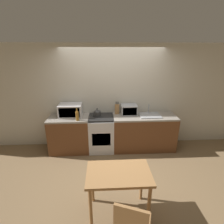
% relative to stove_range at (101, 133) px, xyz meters
% --- Properties ---
extents(ground_plane, '(16.00, 16.00, 0.00)m').
position_rel_stove_range_xyz_m(ground_plane, '(0.29, -0.85, -0.45)').
color(ground_plane, brown).
extents(wall_back, '(10.00, 0.06, 2.60)m').
position_rel_stove_range_xyz_m(wall_back, '(0.29, 0.34, 0.85)').
color(wall_back, beige).
rests_on(wall_back, ground_plane).
extents(counter_left_run, '(0.97, 0.62, 0.90)m').
position_rel_stove_range_xyz_m(counter_left_run, '(-0.79, 0.00, 0.00)').
color(counter_left_run, brown).
rests_on(counter_left_run, ground_plane).
extents(counter_right_run, '(1.56, 0.62, 0.90)m').
position_rel_stove_range_xyz_m(counter_right_run, '(1.08, 0.00, 0.00)').
color(counter_right_run, brown).
rests_on(counter_right_run, ground_plane).
extents(stove_range, '(0.61, 0.62, 0.90)m').
position_rel_stove_range_xyz_m(stove_range, '(0.00, 0.00, 0.00)').
color(stove_range, silver).
rests_on(stove_range, ground_plane).
extents(kettle, '(0.17, 0.17, 0.21)m').
position_rel_stove_range_xyz_m(kettle, '(-0.09, 0.04, 0.54)').
color(kettle, '#2D2D2D').
rests_on(kettle, stove_range).
extents(microwave, '(0.55, 0.39, 0.30)m').
position_rel_stove_range_xyz_m(microwave, '(-0.74, 0.09, 0.60)').
color(microwave, silver).
rests_on(microwave, counter_left_run).
extents(bottle, '(0.07, 0.07, 0.30)m').
position_rel_stove_range_xyz_m(bottle, '(-0.54, -0.21, 0.57)').
color(bottle, olive).
rests_on(bottle, counter_left_run).
extents(knife_block, '(0.11, 0.07, 0.32)m').
position_rel_stove_range_xyz_m(knife_block, '(0.41, 0.17, 0.58)').
color(knife_block, '#9E7042').
rests_on(knife_block, counter_right_run).
extents(toaster_oven, '(0.39, 0.31, 0.24)m').
position_rel_stove_range_xyz_m(toaster_oven, '(0.71, 0.13, 0.57)').
color(toaster_oven, '#999BA0').
rests_on(toaster_oven, counter_right_run).
extents(sink_basin, '(0.52, 0.42, 0.24)m').
position_rel_stove_range_xyz_m(sink_basin, '(1.21, 0.01, 0.47)').
color(sink_basin, '#999BA0').
rests_on(sink_basin, counter_right_run).
extents(dining_table, '(0.94, 0.60, 0.77)m').
position_rel_stove_range_xyz_m(dining_table, '(0.27, -1.90, 0.21)').
color(dining_table, '#9E7042').
rests_on(dining_table, ground_plane).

